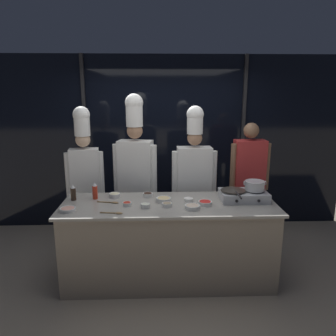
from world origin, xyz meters
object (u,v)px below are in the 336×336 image
at_px(prep_bowl_chili_flakes, 127,204).
at_px(serving_spoon_solid, 112,202).
at_px(portable_stove, 244,195).
at_px(prep_bowl_noodles, 115,195).
at_px(prep_bowl_soy_glaze, 148,195).
at_px(serving_spoon_slotted, 116,213).
at_px(chef_head, 85,168).
at_px(prep_bowl_bean_sprouts, 145,205).
at_px(prep_bowl_shrimp, 68,209).
at_px(stock_pot, 255,185).
at_px(chef_sous, 135,164).
at_px(frying_pan, 233,189).
at_px(prep_bowl_ginger, 164,199).
at_px(prep_bowl_rice, 188,199).
at_px(squeeze_bottle_soy, 73,193).
at_px(chef_line, 194,171).
at_px(squeeze_bottle_chili, 95,191).
at_px(prep_bowl_bell_pepper, 205,203).
at_px(prep_bowl_chicken, 192,207).
at_px(prep_bowl_mushrooms, 167,204).
at_px(person_guest, 249,174).

relative_size(prep_bowl_chili_flakes, serving_spoon_solid, 0.40).
height_order(portable_stove, prep_bowl_noodles, portable_stove).
bearing_deg(prep_bowl_soy_glaze, serving_spoon_slotted, -120.87).
relative_size(prep_bowl_noodles, chef_head, 0.07).
height_order(prep_bowl_soy_glaze, prep_bowl_bean_sprouts, prep_bowl_bean_sprouts).
relative_size(prep_bowl_shrimp, serving_spoon_slotted, 0.71).
height_order(stock_pot, prep_bowl_chili_flakes, stock_pot).
xyz_separation_m(prep_bowl_noodles, chef_sous, (0.22, 0.47, 0.27)).
bearing_deg(stock_pot, serving_spoon_solid, -178.59).
bearing_deg(prep_bowl_bean_sprouts, serving_spoon_solid, 155.59).
height_order(portable_stove, frying_pan, frying_pan).
relative_size(prep_bowl_ginger, chef_sous, 0.08).
distance_m(portable_stove, prep_bowl_rice, 0.64).
bearing_deg(prep_bowl_noodles, prep_bowl_soy_glaze, -0.77).
relative_size(squeeze_bottle_soy, chef_line, 0.09).
xyz_separation_m(squeeze_bottle_chili, chef_sous, (0.45, 0.53, 0.21)).
distance_m(prep_bowl_bean_sprouts, serving_spoon_solid, 0.42).
bearing_deg(serving_spoon_solid, stock_pot, 1.41).
distance_m(stock_pot, prep_bowl_ginger, 1.06).
bearing_deg(prep_bowl_noodles, chef_line, 22.25).
bearing_deg(prep_bowl_soy_glaze, squeeze_bottle_soy, -174.30).
xyz_separation_m(portable_stove, prep_bowl_noodles, (-1.50, 0.17, -0.03)).
bearing_deg(prep_bowl_rice, chef_sous, 134.54).
bearing_deg(prep_bowl_bell_pepper, stock_pot, 13.86).
xyz_separation_m(prep_bowl_rice, prep_bowl_shrimp, (-1.30, -0.27, -0.00)).
xyz_separation_m(prep_bowl_chicken, prep_bowl_chili_flakes, (-0.71, 0.12, -0.00)).
relative_size(prep_bowl_rice, prep_bowl_ginger, 0.63).
bearing_deg(serving_spoon_solid, prep_bowl_chili_flakes, -28.91).
distance_m(squeeze_bottle_chili, prep_bowl_rice, 1.10).
relative_size(prep_bowl_soy_glaze, prep_bowl_chili_flakes, 1.18).
bearing_deg(prep_bowl_mushrooms, prep_bowl_rice, 33.98).
xyz_separation_m(prep_bowl_chicken, prep_bowl_shrimp, (-1.32, -0.02, -0.00)).
bearing_deg(chef_sous, squeeze_bottle_chili, 61.08).
bearing_deg(serving_spoon_slotted, portable_stove, 14.55).
relative_size(squeeze_bottle_soy, person_guest, 0.11).
xyz_separation_m(squeeze_bottle_soy, chef_sous, (0.69, 0.56, 0.21)).
height_order(prep_bowl_bell_pepper, prep_bowl_ginger, prep_bowl_ginger).
bearing_deg(person_guest, prep_bowl_ginger, 26.64).
relative_size(portable_stove, prep_bowl_soy_glaze, 4.50).
relative_size(frying_pan, prep_bowl_soy_glaze, 4.25).
relative_size(serving_spoon_slotted, chef_sous, 0.11).
relative_size(squeeze_bottle_soy, prep_bowl_ginger, 1.08).
xyz_separation_m(frying_pan, prep_bowl_shrimp, (-1.82, -0.27, -0.11)).
bearing_deg(prep_bowl_bean_sprouts, person_guest, 32.39).
distance_m(squeeze_bottle_soy, prep_bowl_soy_glaze, 0.86).
bearing_deg(prep_bowl_soy_glaze, chef_line, 34.48).
bearing_deg(chef_head, prep_bowl_chicken, 137.96).
bearing_deg(prep_bowl_chili_flakes, prep_bowl_rice, 10.28).
bearing_deg(prep_bowl_chili_flakes, squeeze_bottle_soy, 161.46).
bearing_deg(prep_bowl_mushrooms, prep_bowl_shrimp, -174.83).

